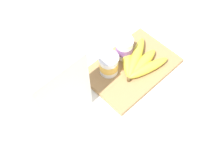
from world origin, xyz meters
TOP-DOWN VIEW (x-y plane):
  - ground_plane at (0.00, 0.00)m, footprint 2.40×2.40m
  - cutting_board at (0.00, 0.00)m, footprint 0.32×0.22m
  - cereal_box at (-0.28, 0.03)m, footprint 0.18×0.08m
  - yogurt_cup_front at (-0.07, 0.04)m, footprint 0.07×0.07m
  - yogurt_cup_back at (0.02, 0.06)m, footprint 0.06×0.06m
  - banana_bunch at (0.02, -0.00)m, footprint 0.18×0.21m

SIDE VIEW (x-z plane):
  - ground_plane at x=0.00m, z-range 0.00..0.00m
  - cutting_board at x=0.00m, z-range 0.00..0.02m
  - banana_bunch at x=0.02m, z-range 0.02..0.06m
  - yogurt_cup_front at x=-0.07m, z-range 0.02..0.10m
  - yogurt_cup_back at x=0.02m, z-range 0.02..0.10m
  - cereal_box at x=-0.28m, z-range 0.00..0.27m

